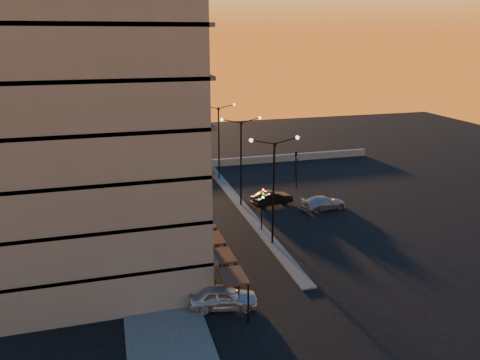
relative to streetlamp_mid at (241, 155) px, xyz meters
name	(u,v)px	position (x,y,z in m)	size (l,w,h in m)	color
ground	(272,244)	(0.00, -10.00, -5.59)	(120.00, 120.00, 0.00)	black
sidewalk_west	(146,238)	(-10.50, -6.00, -5.53)	(5.00, 40.00, 0.12)	#484745
median	(241,205)	(0.00, 0.00, -5.53)	(1.20, 36.00, 0.12)	#484745
parapet	(223,162)	(2.00, 16.00, -5.09)	(44.00, 0.50, 1.00)	slate
building	(92,115)	(-14.00, -9.97, 6.32)	(14.35, 17.08, 25.00)	slate
streetlamp_near	(274,183)	(0.00, -10.00, 0.00)	(4.32, 0.32, 9.51)	black
streetlamp_mid	(241,155)	(0.00, 0.00, 0.00)	(4.32, 0.32, 9.51)	black
streetlamp_far	(219,136)	(0.00, 10.00, 0.00)	(4.32, 0.32, 9.51)	black
traffic_light_main	(262,202)	(0.00, -7.13, -2.70)	(0.28, 0.44, 4.25)	black
signal_east_a	(297,172)	(8.00, 4.00, -3.66)	(0.13, 0.16, 3.60)	black
signal_east_b	(296,154)	(9.50, 8.00, -2.49)	(0.42, 1.99, 3.60)	black
car_hatchback	(223,297)	(-6.50, -18.51, -4.82)	(1.83, 4.55, 1.55)	silver
car_sedan	(272,198)	(3.31, -0.59, -4.85)	(1.57, 4.50, 1.48)	black
car_wagon	(323,203)	(8.00, -3.40, -4.89)	(1.97, 4.83, 1.40)	#9C9DA3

